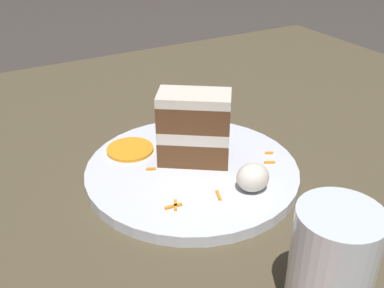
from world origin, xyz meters
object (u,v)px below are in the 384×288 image
object	(u,v)px
cake_slice	(195,128)
drinking_glass	(330,274)
plate	(192,171)
orange_garnish	(130,149)
cream_dollop	(253,177)

from	to	relation	value
cake_slice	drinking_glass	bearing A→B (deg)	-149.34
plate	orange_garnish	size ratio (longest dim) A/B	4.30
plate	drinking_glass	xyz separation A→B (m)	(0.01, 0.28, 0.05)
cream_dollop	plate	bearing A→B (deg)	-64.51
cream_dollop	drinking_glass	world-z (taller)	drinking_glass
plate	drinking_glass	world-z (taller)	drinking_glass
plate	drinking_glass	distance (m)	0.28
plate	drinking_glass	bearing A→B (deg)	88.34
orange_garnish	drinking_glass	world-z (taller)	drinking_glass
plate	cake_slice	distance (m)	0.06
plate	cream_dollop	size ratio (longest dim) A/B	6.87
cream_dollop	drinking_glass	xyz separation A→B (m)	(0.05, 0.19, 0.02)
plate	cake_slice	size ratio (longest dim) A/B	2.69
plate	cream_dollop	bearing A→B (deg)	115.49
cream_dollop	drinking_glass	distance (m)	0.20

